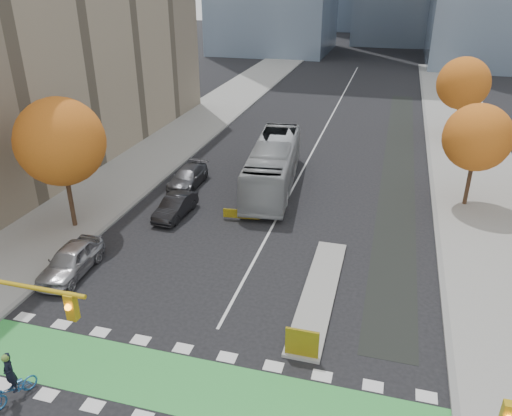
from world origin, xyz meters
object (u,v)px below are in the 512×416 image
Objects in this scene: hazard_board at (302,343)px; tree_east_near at (477,138)px; tree_west at (60,142)px; tree_east_far at (463,84)px; parked_car_c at (188,177)px; parked_car_a at (71,261)px; parked_car_b at (175,207)px; bus at (273,165)px; cyclist at (13,385)px.

tree_east_near reaches higher than hazard_board.
tree_west reaches higher than tree_east_near.
tree_east_far is 27.33m from parked_car_c.
parked_car_b is at bearing 68.93° from parked_car_a.
tree_east_far is (24.50, 26.00, -0.38)m from tree_west.
parked_car_c is at bearing -172.32° from bus.
bus reaches higher than parked_car_c.
parked_car_c is (-6.18, -1.52, -1.04)m from bus.
hazard_board is at bearing -53.95° from parked_car_c.
hazard_board is 18.44m from tree_west.
tree_east_far is at bearing 53.14° from parked_car_b.
tree_east_far is (8.50, 33.80, 4.44)m from hazard_board.
hazard_board is 0.65× the size of cyclist.
parked_car_b is (5.50, 3.15, -4.93)m from tree_west.
hazard_board is 18.34m from bus.
parked_car_b is at bearing -76.75° from parked_car_c.
bus is at bearing 13.58° from parked_car_c.
tree_east_far is at bearing 88.21° from tree_east_near.
bus is 2.67× the size of parked_car_a.
parked_car_b is (-19.00, -22.85, -4.55)m from tree_east_far.
tree_east_near is 0.92× the size of tree_east_far.
tree_west is 1.77× the size of parked_car_a.
parked_car_a is 1.11× the size of parked_car_b.
tree_east_near is 20.22m from parked_car_c.
parked_car_c is at bearing -174.63° from tree_east_near.
cyclist is at bearing -85.49° from parked_car_c.
parked_car_b is (2.50, 7.86, -0.10)m from parked_car_a.
tree_west reaches higher than parked_car_b.
parked_car_b is at bearing 133.80° from hazard_board.
cyclist reaches higher than hazard_board.
bus is 6.45m from parked_car_c.
parked_car_c is at bearing 126.25° from hazard_board.
tree_east_near reaches higher than bus.
hazard_board is 19.78m from parked_car_c.
parked_car_b is at bearing -129.74° from tree_east_far.
tree_west is (-16.00, 7.80, 4.82)m from hazard_board.
cyclist is (-17.96, -22.88, -4.15)m from tree_east_near.
bus is (10.48, 9.67, -3.88)m from tree_west.
tree_east_near is 29.38m from cyclist.
parked_car_c is (-19.70, -1.85, -4.17)m from tree_east_near.
hazard_board is 0.17× the size of tree_west.
hazard_board is at bearing 46.77° from cyclist.
parked_car_b is (-10.50, 10.95, -0.11)m from hazard_board.
hazard_board is 11.18m from cyclist.
hazard_board is 0.18× the size of tree_east_far.
hazard_board reaches higher than parked_car_c.
tree_west is at bearing 119.04° from parked_car_a.
parked_car_a is at bearing 166.64° from hazard_board.
tree_east_near is at bearing 65.80° from hazard_board.
cyclist is 0.45× the size of parked_car_c.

